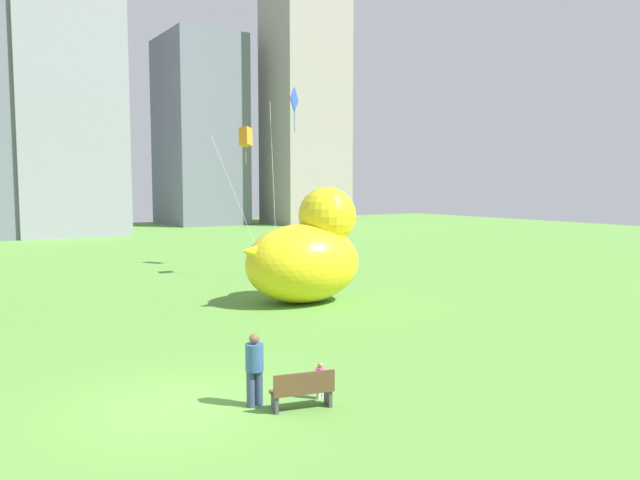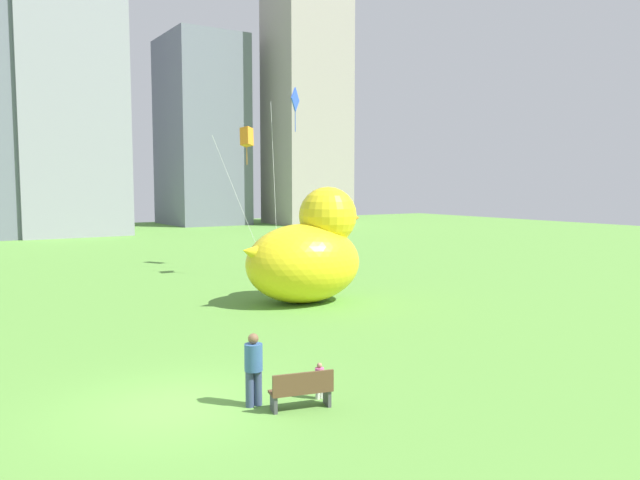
{
  "view_description": "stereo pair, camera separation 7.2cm",
  "coord_description": "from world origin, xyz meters",
  "px_view_note": "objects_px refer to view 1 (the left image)",
  "views": [
    {
      "loc": [
        -4.67,
        -13.51,
        5.13
      ],
      "look_at": [
        6.49,
        3.79,
        3.28
      ],
      "focal_mm": 34.73,
      "sensor_mm": 36.0,
      "label": 1
    },
    {
      "loc": [
        -4.61,
        -13.55,
        5.13
      ],
      "look_at": [
        6.49,
        3.79,
        3.28
      ],
      "focal_mm": 34.73,
      "sensor_mm": 36.0,
      "label": 2
    }
  ],
  "objects_px": {
    "person_child": "(320,379)",
    "kite_blue": "(293,107)",
    "person_adult": "(255,366)",
    "park_bench": "(303,390)",
    "kite_orange": "(246,137)",
    "giant_inflatable_duck": "(307,253)"
  },
  "relations": [
    {
      "from": "person_adult",
      "to": "kite_blue",
      "type": "bearing_deg",
      "value": 56.97
    },
    {
      "from": "person_adult",
      "to": "kite_orange",
      "type": "relative_size",
      "value": 0.2
    },
    {
      "from": "person_adult",
      "to": "giant_inflatable_duck",
      "type": "height_order",
      "value": "giant_inflatable_duck"
    },
    {
      "from": "giant_inflatable_duck",
      "to": "kite_orange",
      "type": "distance_m",
      "value": 13.49
    },
    {
      "from": "person_adult",
      "to": "person_child",
      "type": "relative_size",
      "value": 1.95
    },
    {
      "from": "park_bench",
      "to": "person_adult",
      "type": "height_order",
      "value": "person_adult"
    },
    {
      "from": "person_adult",
      "to": "kite_blue",
      "type": "distance_m",
      "value": 21.18
    },
    {
      "from": "park_bench",
      "to": "kite_orange",
      "type": "relative_size",
      "value": 0.17
    },
    {
      "from": "giant_inflatable_duck",
      "to": "kite_blue",
      "type": "distance_m",
      "value": 9.8
    },
    {
      "from": "person_child",
      "to": "giant_inflatable_duck",
      "type": "height_order",
      "value": "giant_inflatable_duck"
    },
    {
      "from": "person_adult",
      "to": "kite_blue",
      "type": "relative_size",
      "value": 0.17
    },
    {
      "from": "giant_inflatable_duck",
      "to": "kite_orange",
      "type": "bearing_deg",
      "value": 76.38
    },
    {
      "from": "giant_inflatable_duck",
      "to": "kite_orange",
      "type": "height_order",
      "value": "kite_orange"
    },
    {
      "from": "person_adult",
      "to": "kite_orange",
      "type": "distance_m",
      "value": 25.46
    },
    {
      "from": "person_child",
      "to": "kite_blue",
      "type": "xyz_separation_m",
      "value": [
        9.07,
        16.74,
        8.77
      ]
    },
    {
      "from": "person_adult",
      "to": "giant_inflatable_duck",
      "type": "bearing_deg",
      "value": 52.89
    },
    {
      "from": "park_bench",
      "to": "person_child",
      "type": "bearing_deg",
      "value": 28.3
    },
    {
      "from": "kite_blue",
      "to": "kite_orange",
      "type": "relative_size",
      "value": 1.19
    },
    {
      "from": "person_child",
      "to": "kite_blue",
      "type": "bearing_deg",
      "value": 61.54
    },
    {
      "from": "person_adult",
      "to": "kite_blue",
      "type": "height_order",
      "value": "kite_blue"
    },
    {
      "from": "person_adult",
      "to": "giant_inflatable_duck",
      "type": "xyz_separation_m",
      "value": [
        7.74,
        10.24,
        1.19
      ]
    },
    {
      "from": "kite_orange",
      "to": "park_bench",
      "type": "bearing_deg",
      "value": -113.19
    }
  ]
}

